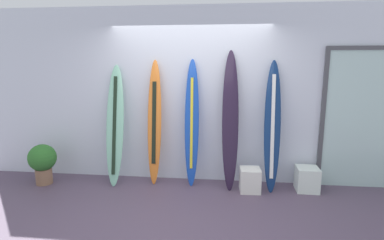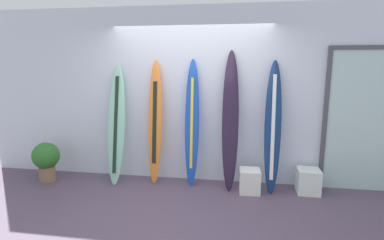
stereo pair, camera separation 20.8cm
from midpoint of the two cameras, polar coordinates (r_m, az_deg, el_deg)
The scene contains 11 objects.
ground at distance 4.11m, azimuth -3.81°, elevation -17.46°, with size 8.00×8.00×0.04m, color #554458.
wall_back at distance 4.94m, azimuth -1.38°, elevation 4.66°, with size 7.20×0.20×2.80m, color silver.
surfboard_seafoam at distance 4.96m, azimuth -15.53°, elevation -0.95°, with size 0.30×0.49×1.90m.
surfboard_sunset at distance 4.82m, azimuth -8.35°, elevation -0.53°, with size 0.24×0.32×1.98m.
surfboard_cobalt at distance 4.71m, azimuth -1.30°, elevation -0.80°, with size 0.23×0.33×1.99m.
surfboard_charcoal at distance 4.61m, azimuth 5.98°, elevation -0.10°, with size 0.27×0.47×2.12m.
surfboard_navy at distance 4.65m, azimuth 13.73°, elevation -1.17°, with size 0.26×0.46×1.98m.
display_block_left at distance 4.96m, azimuth 19.80°, elevation -10.47°, with size 0.33×0.33×0.37m.
display_block_center at distance 4.72m, azimuth 9.65°, elevation -11.12°, with size 0.31×0.31×0.36m.
glass_door at distance 5.19m, azimuth 28.11°, elevation 0.54°, with size 1.14×0.06×2.17m.
potted_plant at distance 5.46m, azimuth -27.43°, elevation -6.88°, with size 0.43×0.43×0.65m.
Camera 1 is at (0.55, -3.58, 1.92)m, focal length 28.18 mm.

